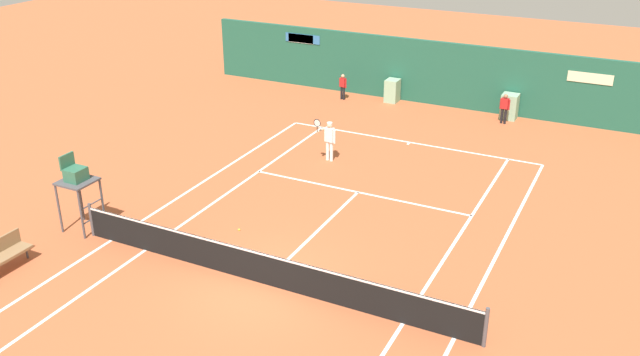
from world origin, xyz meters
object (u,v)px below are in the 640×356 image
at_px(player_on_baseline, 329,138).
at_px(ball_kid_right_post, 505,107).
at_px(player_bench, 3,253).
at_px(tennis_ball_mid_court, 239,230).
at_px(ball_kid_left_post, 343,85).
at_px(umpire_chair, 77,180).

height_order(player_on_baseline, ball_kid_right_post, player_on_baseline).
distance_m(player_bench, tennis_ball_mid_court, 6.68).
height_order(ball_kid_right_post, ball_kid_left_post, ball_kid_right_post).
height_order(umpire_chair, player_bench, umpire_chair).
relative_size(player_bench, ball_kid_left_post, 1.22).
bearing_deg(tennis_ball_mid_court, player_on_baseline, 89.55).
xyz_separation_m(player_bench, ball_kid_right_post, (9.72, 18.25, 0.26)).
height_order(ball_kid_left_post, tennis_ball_mid_court, ball_kid_left_post).
bearing_deg(ball_kid_right_post, player_bench, 68.12).
bearing_deg(player_on_baseline, player_bench, 73.76).
bearing_deg(ball_kid_left_post, tennis_ball_mid_court, 111.87).
xyz_separation_m(umpire_chair, ball_kid_right_post, (9.45, 15.51, -0.88)).
bearing_deg(umpire_chair, ball_kid_left_post, 173.76).
distance_m(umpire_chair, player_bench, 2.98).
bearing_deg(tennis_ball_mid_court, ball_kid_right_post, 69.42).
xyz_separation_m(player_bench, player_on_baseline, (4.71, 11.05, 0.43)).
xyz_separation_m(player_on_baseline, ball_kid_right_post, (5.01, 7.20, -0.17)).
distance_m(player_bench, player_on_baseline, 12.02).
bearing_deg(umpire_chair, player_on_baseline, 151.93).
bearing_deg(ball_kid_right_post, umpire_chair, 64.83).
relative_size(umpire_chair, ball_kid_right_post, 1.83).
bearing_deg(player_bench, tennis_ball_mid_court, 135.64).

